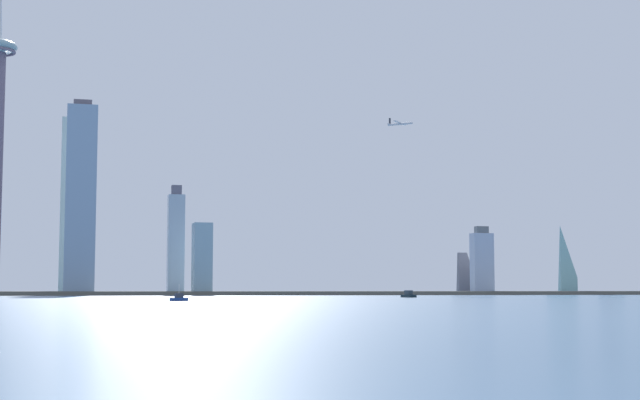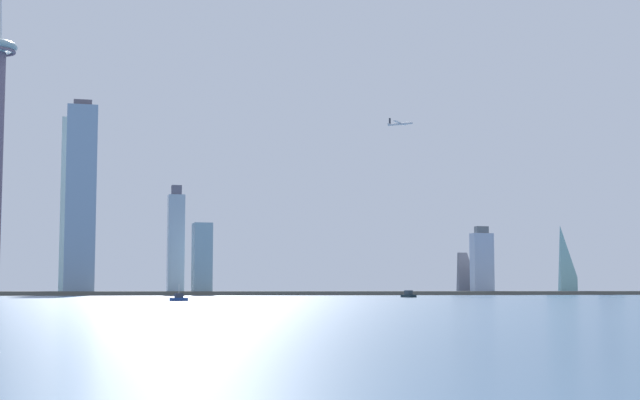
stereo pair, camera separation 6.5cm
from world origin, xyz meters
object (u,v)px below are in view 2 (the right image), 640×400
boat_1 (179,298)px  skyscraper_4 (466,272)px  skyscraper_2 (611,261)px  skyscraper_1 (557,270)px  skyscraper_0 (81,199)px  skyscraper_9 (563,257)px  skyscraper_3 (75,204)px  skyscraper_7 (482,263)px  skyscraper_8 (176,243)px  skyscraper_6 (202,259)px  airplane (400,124)px  boat_0 (408,295)px

boat_1 → skyscraper_4: bearing=-149.4°
skyscraper_2 → skyscraper_4: (-169.15, 2.88, -12.44)m
skyscraper_1 → skyscraper_2: 58.03m
skyscraper_0 → skyscraper_9: skyscraper_0 is taller
skyscraper_0 → skyscraper_1: bearing=10.7°
skyscraper_3 → boat_1: (38.38, -528.91, -86.23)m
skyscraper_0 → boat_1: size_ratio=20.25×
skyscraper_4 → skyscraper_7: size_ratio=0.75×
skyscraper_4 → skyscraper_8: (-306.77, -30.95, 25.27)m
skyscraper_7 → skyscraper_6: bearing=-173.2°
skyscraper_4 → airplane: (-121.52, -134.48, 129.14)m
skyscraper_3 → skyscraper_4: (398.37, -28.86, -64.27)m
skyscraper_1 → skyscraper_2: (47.69, -31.85, 8.85)m
skyscraper_4 → skyscraper_7: (-0.73, -40.38, 8.88)m
skyscraper_6 → airplane: airplane is taller
skyscraper_1 → skyscraper_3: bearing=-180.0°
skyscraper_9 → skyscraper_2: bearing=16.7°
skyscraper_6 → boat_0: bearing=-70.0°
skyscraper_0 → boat_0: skyscraper_0 is taller
skyscraper_1 → skyscraper_6: 422.78m
skyscraper_0 → airplane: bearing=-13.6°
skyscraper_0 → airplane: size_ratio=8.26×
skyscraper_6 → skyscraper_7: 289.69m
skyscraper_1 → skyscraper_6: (-409.82, -103.76, 5.35)m
skyscraper_2 → airplane: 339.74m
skyscraper_0 → skyscraper_9: size_ratio=2.04×
skyscraper_9 → boat_1: (-458.99, -476.11, -38.24)m
skyscraper_1 → boat_0: skyscraper_1 is taller
skyscraper_8 → skyscraper_9: size_ratio=1.22×
skyscraper_0 → skyscraper_1: skyscraper_0 is taller
skyscraper_0 → skyscraper_3: bearing=92.1°
skyscraper_8 → boat_0: size_ratio=6.44×
skyscraper_2 → skyscraper_6: bearing=-171.1°
skyscraper_4 → skyscraper_6: size_ratio=0.80×
skyscraper_2 → skyscraper_8: 476.92m
skyscraper_6 → skyscraper_9: 390.75m
skyscraper_0 → airplane: 289.29m
skyscraper_3 → boat_0: skyscraper_3 is taller
skyscraper_3 → boat_1: size_ratio=21.34×
skyscraper_3 → skyscraper_9: (497.36, -52.80, -47.99)m
skyscraper_1 → skyscraper_7: 140.59m
skyscraper_0 → skyscraper_9: bearing=5.1°
skyscraper_6 → airplane: (166.84, -59.69, 120.20)m
skyscraper_2 → skyscraper_3: skyscraper_3 is taller
skyscraper_1 → skyscraper_3: (-519.83, -0.10, 60.67)m
skyscraper_7 → boat_0: skyscraper_7 is taller
skyscraper_4 → skyscraper_7: 41.35m
skyscraper_8 → skyscraper_9: 405.93m
skyscraper_3 → skyscraper_6: size_ratio=2.81×
boat_0 → airplane: (70.13, 206.71, 150.75)m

